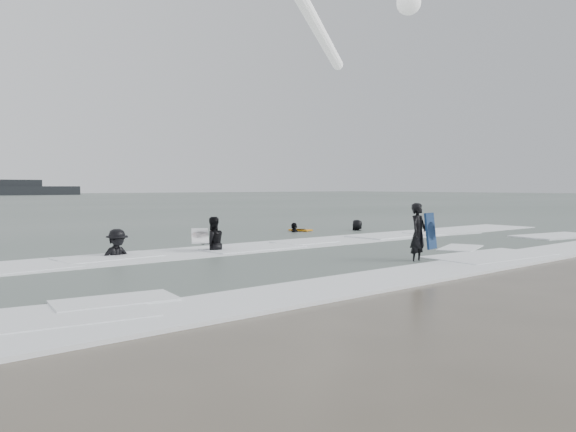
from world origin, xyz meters
TOP-DOWN VIEW (x-y plane):
  - ground at (0.00, 0.00)m, footprint 320.00×320.00m
  - surfer_centre at (0.88, 0.64)m, footprint 0.65×0.50m
  - surfer_wading at (-2.15, 5.99)m, footprint 0.91×0.76m
  - surfer_breaker at (-4.94, 6.49)m, footprint 1.13×0.69m
  - surfer_right_near at (4.42, 10.00)m, footprint 1.01×0.83m
  - surfer_right_far at (7.17, 8.89)m, footprint 0.98×0.89m
  - surf_foam at (0.00, 3.70)m, footprint 30.03×9.06m
  - bodyboards at (1.18, 5.63)m, footprint 8.28×10.38m
  - vessel_horizon at (22.29, 130.42)m, footprint 26.27×4.69m

SIDE VIEW (x-z plane):
  - ground at x=0.00m, z-range 0.00..0.00m
  - surfer_centre at x=0.88m, z-range -0.80..0.80m
  - surfer_wading at x=-2.15m, z-range -0.83..0.83m
  - surfer_breaker at x=-4.94m, z-range -0.85..0.85m
  - surfer_right_near at x=4.42m, z-range -0.81..0.81m
  - surfer_right_far at x=7.17m, z-range -0.84..0.84m
  - surf_foam at x=0.00m, z-range 0.00..0.08m
  - bodyboards at x=1.18m, z-range -0.13..1.12m
  - vessel_horizon at x=22.29m, z-range -0.45..3.11m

